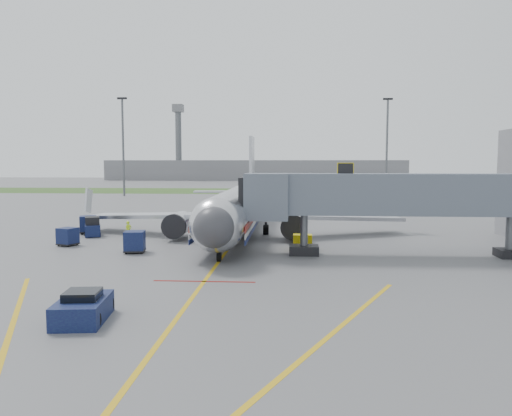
# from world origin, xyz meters

# --- Properties ---
(ground) EXTENTS (400.00, 400.00, 0.00)m
(ground) POSITION_xyz_m (0.00, 0.00, 0.00)
(ground) COLOR #565659
(ground) RESTS_ON ground
(grass_strip) EXTENTS (300.00, 25.00, 0.01)m
(grass_strip) POSITION_xyz_m (0.00, 90.00, 0.01)
(grass_strip) COLOR #2D4C1E
(grass_strip) RESTS_ON ground
(apron_markings) EXTENTS (21.52, 50.00, 0.01)m
(apron_markings) POSITION_xyz_m (0.00, -7.40, 0.00)
(apron_markings) COLOR gold
(apron_markings) RESTS_ON ground
(airliner) EXTENTS (32.10, 35.67, 10.25)m
(airliner) POSITION_xyz_m (0.00, 15.25, 2.65)
(airliner) COLOR silver
(airliner) RESTS_ON ground
(jet_bridge) EXTENTS (25.30, 4.00, 6.90)m
(jet_bridge) POSITION_xyz_m (12.86, 5.00, 4.47)
(jet_bridge) COLOR slate
(jet_bridge) RESTS_ON ground
(light_mast_left) EXTENTS (2.00, 0.44, 20.40)m
(light_mast_left) POSITION_xyz_m (-30.00, 70.00, 10.78)
(light_mast_left) COLOR #595B60
(light_mast_left) RESTS_ON ground
(light_mast_right) EXTENTS (2.00, 0.44, 20.40)m
(light_mast_right) POSITION_xyz_m (25.00, 75.00, 10.78)
(light_mast_right) COLOR #595B60
(light_mast_right) RESTS_ON ground
(distant_terminal) EXTENTS (120.00, 14.00, 8.00)m
(distant_terminal) POSITION_xyz_m (-10.00, 170.00, 4.00)
(distant_terminal) COLOR slate
(distant_terminal) RESTS_ON ground
(control_tower) EXTENTS (4.00, 4.00, 30.00)m
(control_tower) POSITION_xyz_m (-40.00, 165.00, 17.33)
(control_tower) COLOR #595B60
(control_tower) RESTS_ON ground
(pushback_tug) EXTENTS (2.36, 3.45, 1.35)m
(pushback_tug) POSITION_xyz_m (-4.00, -11.58, 0.56)
(pushback_tug) COLOR #0E0D3B
(pushback_tug) RESTS_ON ground
(baggage_tug) EXTENTS (2.28, 2.94, 1.83)m
(baggage_tug) POSITION_xyz_m (-13.69, 13.25, 0.81)
(baggage_tug) COLOR #0E0D3B
(baggage_tug) RESTS_ON ground
(baggage_cart_a) EXTENTS (1.76, 1.76, 1.66)m
(baggage_cart_a) POSITION_xyz_m (-6.97, 4.92, 0.84)
(baggage_cart_a) COLOR #0E0D3B
(baggage_cart_a) RESTS_ON ground
(baggage_cart_b) EXTENTS (1.78, 1.78, 1.49)m
(baggage_cart_b) POSITION_xyz_m (-13.57, 7.74, 0.76)
(baggage_cart_b) COLOR #0E0D3B
(baggage_cart_b) RESTS_ON ground
(baggage_cart_c) EXTENTS (2.05, 2.05, 1.71)m
(baggage_cart_c) POSITION_xyz_m (-14.82, 14.95, 0.87)
(baggage_cart_c) COLOR #0E0D3B
(baggage_cart_c) RESTS_ON ground
(belt_loader) EXTENTS (1.83, 4.79, 2.30)m
(belt_loader) POSITION_xyz_m (-2.50, 13.18, 0.57)
(belt_loader) COLOR #0E0D3B
(belt_loader) RESTS_ON ground
(ground_power_cart) EXTENTS (1.50, 1.00, 1.20)m
(ground_power_cart) POSITION_xyz_m (5.95, 7.31, 0.59)
(ground_power_cart) COLOR yellow
(ground_power_cart) RESTS_ON ground
(ramp_worker) EXTENTS (0.71, 0.70, 1.65)m
(ramp_worker) POSITION_xyz_m (-9.64, 11.50, 0.83)
(ramp_worker) COLOR #B2DC19
(ramp_worker) RESTS_ON ground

